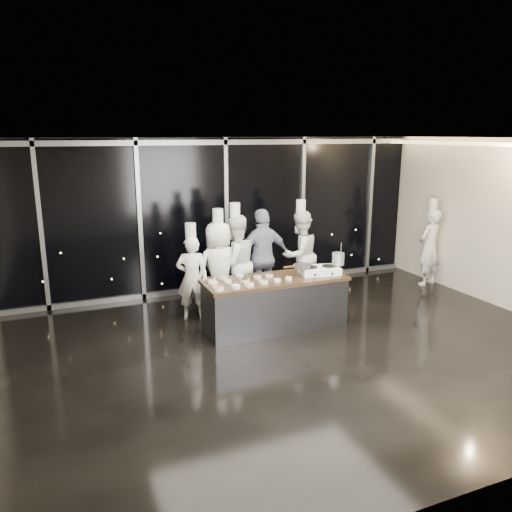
{
  "coord_description": "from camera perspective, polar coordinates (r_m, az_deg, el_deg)",
  "views": [
    {
      "loc": [
        -3.39,
        -6.44,
        3.28
      ],
      "look_at": [
        -0.23,
        1.2,
        1.24
      ],
      "focal_mm": 35.0,
      "sensor_mm": 36.0,
      "label": 1
    }
  ],
  "objects": [
    {
      "name": "chef_left",
      "position": [
        9.11,
        -4.27,
        -1.41
      ],
      "size": [
        0.95,
        0.72,
        1.98
      ],
      "rotation": [
        0.0,
        0.0,
        3.35
      ],
      "color": "white",
      "rests_on": "ground"
    },
    {
      "name": "chef_center",
      "position": [
        9.34,
        -2.37,
        -0.79
      ],
      "size": [
        1.01,
        0.86,
        2.05
      ],
      "rotation": [
        0.0,
        0.0,
        3.35
      ],
      "color": "white",
      "rests_on": "ground"
    },
    {
      "name": "stove",
      "position": [
        8.73,
        7.28,
        -1.62
      ],
      "size": [
        0.73,
        0.52,
        0.14
      ],
      "rotation": [
        0.0,
        0.0,
        -0.18
      ],
      "color": "white",
      "rests_on": "demo_counter"
    },
    {
      "name": "window_wall",
      "position": [
        10.57,
        -3.49,
        4.68
      ],
      "size": [
        8.9,
        0.11,
        3.2
      ],
      "color": "black",
      "rests_on": "ground"
    },
    {
      "name": "frying_pan",
      "position": [
        8.6,
        5.25,
        -1.12
      ],
      "size": [
        0.52,
        0.33,
        0.05
      ],
      "rotation": [
        0.0,
        0.0,
        -0.18
      ],
      "color": "slate",
      "rests_on": "stove"
    },
    {
      "name": "chef_side",
      "position": [
        11.57,
        19.2,
        1.05
      ],
      "size": [
        0.71,
        0.57,
        1.92
      ],
      "rotation": [
        0.0,
        0.0,
        3.44
      ],
      "color": "white",
      "rests_on": "ground"
    },
    {
      "name": "chef_right",
      "position": [
        10.11,
        5.02,
        0.18
      ],
      "size": [
        1.03,
        0.91,
        2.01
      ],
      "rotation": [
        0.0,
        0.0,
        3.45
      ],
      "color": "white",
      "rests_on": "ground"
    },
    {
      "name": "prep_bowls",
      "position": [
        8.17,
        -1.72,
        -2.88
      ],
      "size": [
        1.39,
        0.7,
        0.05
      ],
      "color": "silver",
      "rests_on": "demo_counter"
    },
    {
      "name": "room_shell",
      "position": [
        7.43,
        6.46,
        5.79
      ],
      "size": [
        9.02,
        7.02,
        3.21
      ],
      "color": "beige",
      "rests_on": "ground"
    },
    {
      "name": "guest",
      "position": [
        9.65,
        0.81,
        -0.13
      ],
      "size": [
        1.13,
        0.52,
        1.89
      ],
      "rotation": [
        0.0,
        0.0,
        3.2
      ],
      "color": "#141739",
      "rests_on": "ground"
    },
    {
      "name": "chef_far_left",
      "position": [
        8.97,
        -7.33,
        -2.36
      ],
      "size": [
        0.64,
        0.51,
        1.76
      ],
      "rotation": [
        0.0,
        0.0,
        2.86
      ],
      "color": "white",
      "rests_on": "ground"
    },
    {
      "name": "demo_counter",
      "position": [
        8.56,
        2.19,
        -5.41
      ],
      "size": [
        2.46,
        0.86,
        0.9
      ],
      "color": "#38383D",
      "rests_on": "ground"
    },
    {
      "name": "stock_pot",
      "position": [
        8.82,
        9.37,
        -0.32
      ],
      "size": [
        0.25,
        0.25,
        0.21
      ],
      "primitive_type": "cylinder",
      "rotation": [
        0.0,
        0.0,
        -0.18
      ],
      "color": "#B0B0B2",
      "rests_on": "stove"
    },
    {
      "name": "ground",
      "position": [
        7.98,
        4.89,
        -10.44
      ],
      "size": [
        9.0,
        9.0,
        0.0
      ],
      "primitive_type": "plane",
      "color": "black",
      "rests_on": "ground"
    },
    {
      "name": "squeeze_bottle",
      "position": [
        8.32,
        -5.92,
        -2.1
      ],
      "size": [
        0.06,
        0.06,
        0.21
      ],
      "color": "white",
      "rests_on": "demo_counter"
    }
  ]
}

